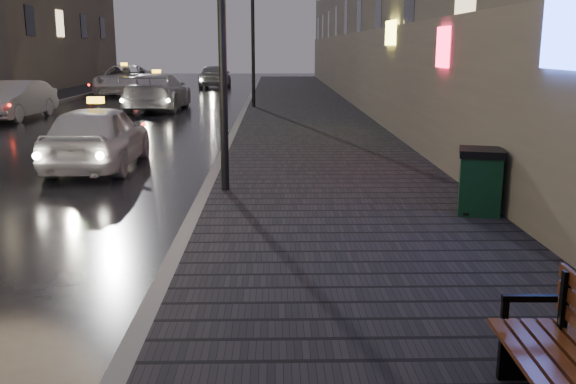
# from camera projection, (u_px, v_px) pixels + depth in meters

# --- Properties ---
(sidewalk) EXTENTS (4.60, 58.00, 0.15)m
(sidewalk) POSITION_uv_depth(u_px,v_px,m) (304.00, 111.00, 25.98)
(sidewalk) COLOR black
(sidewalk) RESTS_ON ground
(curb) EXTENTS (0.20, 58.00, 0.15)m
(curb) POSITION_uv_depth(u_px,v_px,m) (244.00, 111.00, 25.93)
(curb) COLOR slate
(curb) RESTS_ON ground
(curb_far) EXTENTS (0.20, 58.00, 0.15)m
(curb_far) POSITION_uv_depth(u_px,v_px,m) (23.00, 111.00, 25.75)
(curb_far) COLOR slate
(curb_far) RESTS_ON ground
(building_far_c) EXTENTS (6.00, 22.00, 11.00)m
(building_far_c) POSITION_uv_depth(u_px,v_px,m) (27.00, 1.00, 41.98)
(building_far_c) COLOR #6B6051
(building_far_c) RESTS_ON ground
(lamp_far) EXTENTS (0.36, 0.36, 5.28)m
(lamp_far) POSITION_uv_depth(u_px,v_px,m) (253.00, 25.00, 26.16)
(lamp_far) COLOR black
(lamp_far) RESTS_ON sidewalk
(trash_bin) EXTENTS (0.79, 0.79, 0.98)m
(trash_bin) POSITION_uv_depth(u_px,v_px,m) (480.00, 181.00, 9.60)
(trash_bin) COLOR black
(trash_bin) RESTS_ON sidewalk
(taxi_near) EXTENTS (1.70, 4.17, 1.42)m
(taxi_near) POSITION_uv_depth(u_px,v_px,m) (98.00, 136.00, 13.96)
(taxi_near) COLOR silver
(taxi_near) RESTS_ON ground
(car_left_mid) EXTENTS (1.81, 4.31, 1.39)m
(car_left_mid) POSITION_uv_depth(u_px,v_px,m) (15.00, 100.00, 23.49)
(car_left_mid) COLOR #A8A9B0
(car_left_mid) RESTS_ON ground
(taxi_mid) EXTENTS (2.32, 5.37, 1.54)m
(taxi_mid) POSITION_uv_depth(u_px,v_px,m) (157.00, 92.00, 26.81)
(taxi_mid) COLOR silver
(taxi_mid) RESTS_ON ground
(taxi_far) EXTENTS (2.93, 5.90, 1.61)m
(taxi_far) POSITION_uv_depth(u_px,v_px,m) (125.00, 80.00, 35.55)
(taxi_far) COLOR silver
(taxi_far) RESTS_ON ground
(car_far) EXTENTS (1.91, 4.48, 1.51)m
(car_far) POSITION_uv_depth(u_px,v_px,m) (215.00, 76.00, 41.47)
(car_far) COLOR gray
(car_far) RESTS_ON ground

